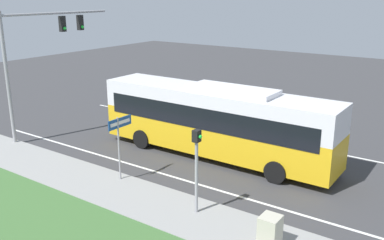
{
  "coord_description": "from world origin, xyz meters",
  "views": [
    {
      "loc": [
        -17.78,
        -8.17,
        8.03
      ],
      "look_at": [
        -0.94,
        3.51,
        1.91
      ],
      "focal_mm": 40.0,
      "sensor_mm": 36.0,
      "label": 1
    }
  ],
  "objects_px": {
    "signal_gantry": "(39,46)",
    "street_sign": "(120,136)",
    "pedestrian_signal": "(197,159)",
    "utility_cabinet": "(270,231)",
    "bus": "(215,118)"
  },
  "relations": [
    {
      "from": "signal_gantry",
      "to": "pedestrian_signal",
      "type": "relative_size",
      "value": 2.2
    },
    {
      "from": "utility_cabinet",
      "to": "bus",
      "type": "bearing_deg",
      "value": 44.09
    },
    {
      "from": "pedestrian_signal",
      "to": "utility_cabinet",
      "type": "height_order",
      "value": "pedestrian_signal"
    },
    {
      "from": "utility_cabinet",
      "to": "street_sign",
      "type": "bearing_deg",
      "value": 81.61
    },
    {
      "from": "bus",
      "to": "signal_gantry",
      "type": "distance_m",
      "value": 10.83
    },
    {
      "from": "signal_gantry",
      "to": "street_sign",
      "type": "relative_size",
      "value": 2.5
    },
    {
      "from": "signal_gantry",
      "to": "utility_cabinet",
      "type": "distance_m",
      "value": 16.84
    },
    {
      "from": "pedestrian_signal",
      "to": "street_sign",
      "type": "distance_m",
      "value": 4.49
    },
    {
      "from": "signal_gantry",
      "to": "utility_cabinet",
      "type": "bearing_deg",
      "value": -102.35
    },
    {
      "from": "bus",
      "to": "utility_cabinet",
      "type": "distance_m",
      "value": 8.45
    },
    {
      "from": "bus",
      "to": "pedestrian_signal",
      "type": "xyz_separation_m",
      "value": [
        -5.48,
        -2.59,
        0.24
      ]
    },
    {
      "from": "signal_gantry",
      "to": "street_sign",
      "type": "distance_m",
      "value": 9.07
    },
    {
      "from": "bus",
      "to": "pedestrian_signal",
      "type": "distance_m",
      "value": 6.06
    },
    {
      "from": "street_sign",
      "to": "utility_cabinet",
      "type": "xyz_separation_m",
      "value": [
        -1.13,
        -7.65,
        -1.43
      ]
    },
    {
      "from": "pedestrian_signal",
      "to": "utility_cabinet",
      "type": "distance_m",
      "value": 3.63
    }
  ]
}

